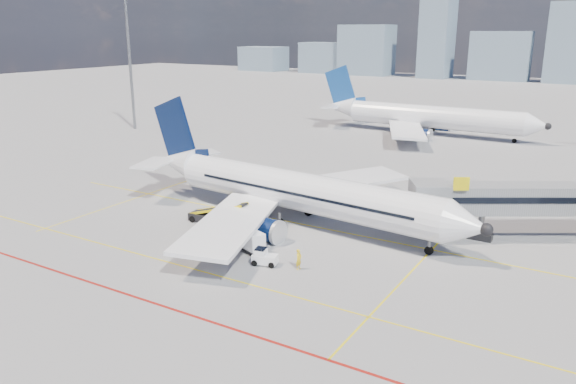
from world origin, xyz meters
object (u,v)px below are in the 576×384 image
Objects in this scene: main_aircraft at (289,190)px; baggage_tug at (264,257)px; second_aircraft at (424,117)px; ramp_worker at (299,259)px; belt_loader at (212,217)px; cargo_dolly at (249,240)px.

main_aircraft is 11.67m from baggage_tug.
ramp_worker is (10.73, -64.93, -2.37)m from second_aircraft.
belt_loader is at bearing 71.32° from ramp_worker.
second_aircraft is 65.85m from ramp_worker.
main_aircraft is at bearing 37.71° from belt_loader.
second_aircraft is at bearing 115.66° from cargo_dolly.
second_aircraft is 63.97m from cargo_dolly.
main_aircraft is 9.13m from cargo_dolly.
belt_loader is (-2.23, -59.71, -2.52)m from second_aircraft.
main_aircraft is 55.09m from second_aircraft.
ramp_worker is at bearing -22.33° from belt_loader.
second_aircraft is at bearing 100.02° from main_aircraft.
second_aircraft is (-3.83, 54.95, -0.00)m from main_aircraft.
belt_loader is (-10.04, 5.92, 0.03)m from baggage_tug.
belt_loader is 3.88× the size of ramp_worker.
baggage_tug is at bearing -30.91° from belt_loader.
belt_loader is at bearing 172.14° from cargo_dolly.
baggage_tug is 0.61× the size of cargo_dolly.
second_aircraft reaches higher than cargo_dolly.
ramp_worker is at bearing -49.32° from main_aircraft.
belt_loader is 13.97m from ramp_worker.
main_aircraft reaches higher than ramp_worker.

